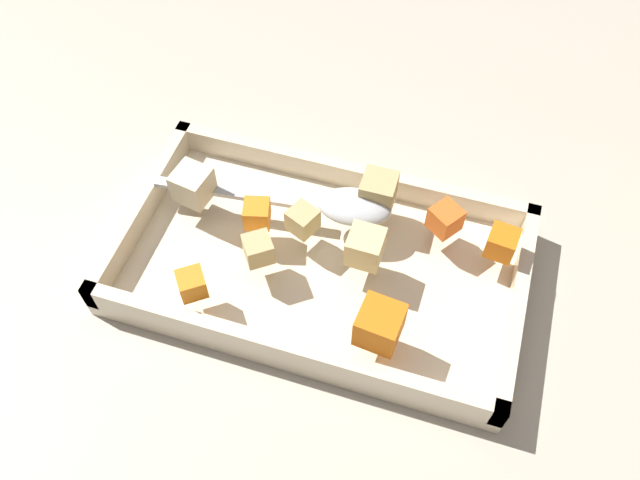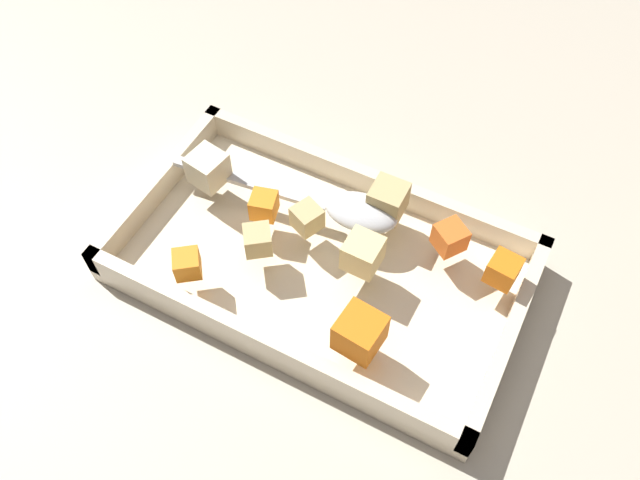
% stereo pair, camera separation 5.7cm
% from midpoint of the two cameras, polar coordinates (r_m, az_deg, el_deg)
% --- Properties ---
extents(ground_plane, '(4.00, 4.00, 0.00)m').
position_cam_midpoint_polar(ground_plane, '(0.60, 2.54, -4.10)').
color(ground_plane, '#BCB29E').
extents(baking_dish, '(0.36, 0.21, 0.04)m').
position_cam_midpoint_polar(baking_dish, '(0.60, 2.70, -2.32)').
color(baking_dish, beige).
rests_on(baking_dish, ground_plane).
extents(carrot_chunk_mid_right, '(0.03, 0.03, 0.02)m').
position_cam_midpoint_polar(carrot_chunk_mid_right, '(0.59, -2.17, 2.84)').
color(carrot_chunk_mid_right, orange).
rests_on(carrot_chunk_mid_right, baking_dish).
extents(carrot_chunk_front_center, '(0.03, 0.03, 0.02)m').
position_cam_midpoint_polar(carrot_chunk_front_center, '(0.58, 13.99, 0.02)').
color(carrot_chunk_front_center, orange).
rests_on(carrot_chunk_front_center, baking_dish).
extents(carrot_chunk_rim_edge, '(0.03, 0.03, 0.02)m').
position_cam_midpoint_polar(carrot_chunk_rim_edge, '(0.58, 18.39, -2.70)').
color(carrot_chunk_rim_edge, orange).
rests_on(carrot_chunk_rim_edge, baking_dish).
extents(carrot_chunk_far_left, '(0.04, 0.04, 0.03)m').
position_cam_midpoint_polar(carrot_chunk_far_left, '(0.52, 6.65, -8.26)').
color(carrot_chunk_far_left, orange).
rests_on(carrot_chunk_far_left, baking_dish).
extents(carrot_chunk_mid_left, '(0.03, 0.03, 0.02)m').
position_cam_midpoint_polar(carrot_chunk_mid_left, '(0.56, -8.67, -2.30)').
color(carrot_chunk_mid_left, orange).
rests_on(carrot_chunk_mid_left, baking_dish).
extents(potato_chunk_back_center, '(0.04, 0.04, 0.03)m').
position_cam_midpoint_polar(potato_chunk_back_center, '(0.61, -7.13, 6.03)').
color(potato_chunk_back_center, beige).
rests_on(potato_chunk_back_center, baking_dish).
extents(potato_chunk_corner_nw, '(0.03, 0.03, 0.03)m').
position_cam_midpoint_polar(potato_chunk_corner_nw, '(0.56, 6.65, -1.37)').
color(potato_chunk_corner_nw, '#E0CC89').
rests_on(potato_chunk_corner_nw, baking_dish).
extents(potato_chunk_far_right, '(0.03, 0.03, 0.03)m').
position_cam_midpoint_polar(potato_chunk_far_right, '(0.59, 8.66, 3.29)').
color(potato_chunk_far_right, tan).
rests_on(potato_chunk_far_right, baking_dish).
extents(potato_chunk_under_handle, '(0.03, 0.03, 0.02)m').
position_cam_midpoint_polar(potato_chunk_under_handle, '(0.57, -2.61, -0.20)').
color(potato_chunk_under_handle, tan).
rests_on(potato_chunk_under_handle, baking_dish).
extents(potato_chunk_corner_se, '(0.03, 0.03, 0.02)m').
position_cam_midpoint_polar(potato_chunk_corner_se, '(0.58, 1.66, 1.74)').
color(potato_chunk_corner_se, tan).
rests_on(potato_chunk_corner_se, baking_dish).
extents(serving_spoon, '(0.22, 0.05, 0.02)m').
position_cam_midpoint_polar(serving_spoon, '(0.59, 5.11, 2.56)').
color(serving_spoon, silver).
rests_on(serving_spoon, baking_dish).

